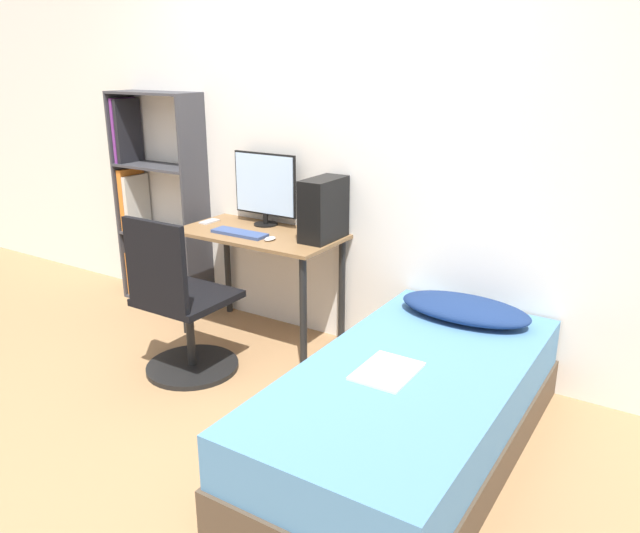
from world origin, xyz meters
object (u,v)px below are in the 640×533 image
bookshelf (150,206)px  office_chair (181,315)px  bed (409,411)px  monitor (265,187)px  pc_tower (324,209)px  keyboard (240,233)px

bookshelf → office_chair: bookshelf is taller
bed → monitor: monitor is taller
bookshelf → pc_tower: bookshelf is taller
bookshelf → keyboard: (1.08, -0.25, 0.00)m
bookshelf → monitor: (1.07, 0.04, 0.25)m
office_chair → keyboard: bearing=89.8°
bookshelf → keyboard: 1.10m
bed → keyboard: size_ratio=4.97×
monitor → pc_tower: bearing=-9.9°
bed → keyboard: (-1.46, 0.56, 0.52)m
office_chair → pc_tower: bearing=55.8°
office_chair → monitor: monitor is taller
pc_tower → bookshelf: bearing=178.1°
bed → pc_tower: (-0.95, 0.76, 0.70)m
bookshelf → monitor: bookshelf is taller
pc_tower → keyboard: bearing=-158.8°
keyboard → bed: bearing=-21.1°
bookshelf → monitor: size_ratio=3.24×
bookshelf → office_chair: 1.39m
office_chair → monitor: size_ratio=2.00×
monitor → keyboard: size_ratio=1.28×
office_chair → keyboard: 0.66m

